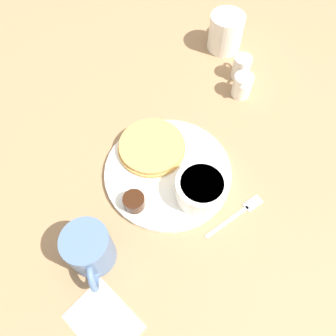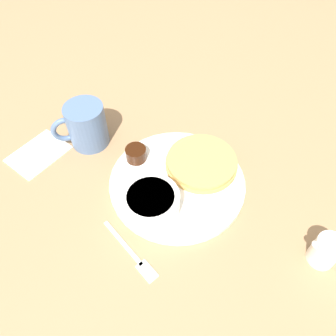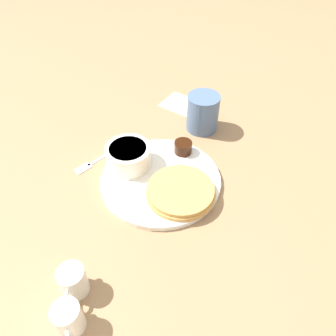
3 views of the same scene
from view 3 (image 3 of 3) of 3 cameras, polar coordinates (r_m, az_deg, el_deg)
The scene contains 11 objects.
ground_plane at distance 0.72m, azimuth -1.29°, elevation -2.38°, with size 4.00×4.00×0.00m, color #93704C.
plate at distance 0.72m, azimuth -1.30°, elevation -2.06°, with size 0.26×0.26×0.01m.
pancake_stack at distance 0.68m, azimuth 2.21°, elevation -4.06°, with size 0.14×0.14×0.02m.
bowl at distance 0.73m, azimuth -6.99°, elevation 2.08°, with size 0.10×0.10×0.05m.
syrup_cup at distance 0.77m, azimuth 2.49°, elevation 3.70°, with size 0.04×0.04×0.03m.
butter_ramekin at distance 0.75m, azimuth -7.03°, elevation 2.56°, with size 0.05×0.05×0.05m.
coffee_mug at distance 0.84m, azimuth 5.98°, elevation 9.67°, with size 0.10×0.09×0.10m.
creamer_pitcher_near at distance 0.58m, azimuth -16.21°, elevation -18.41°, with size 0.04×0.06×0.06m.
creamer_pitcher_far at distance 0.55m, azimuth -16.94°, elevation -23.79°, with size 0.05×0.05×0.06m.
fork at distance 0.79m, azimuth -12.60°, elevation 1.19°, with size 0.05×0.14×0.00m.
napkin at distance 0.95m, azimuth 2.66°, elevation 10.96°, with size 0.12×0.09×0.00m.
Camera 3 is at (-0.27, 0.41, 0.53)m, focal length 35.00 mm.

